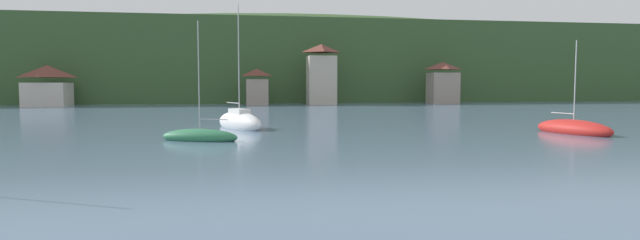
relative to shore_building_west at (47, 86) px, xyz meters
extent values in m
cube|color=#38562D|center=(35.69, 36.46, 4.97)|extent=(352.00, 62.88, 16.87)
ellipsoid|color=#38562D|center=(54.15, 52.18, 2.44)|extent=(246.40, 44.02, 35.27)
cube|color=beige|center=(0.00, 0.00, -1.44)|extent=(6.81, 5.97, 4.04)
pyramid|color=brown|center=(0.00, 0.00, 2.52)|extent=(7.15, 6.27, 2.09)
cube|color=gray|center=(35.69, -0.90, -1.13)|extent=(3.87, 4.18, 4.65)
pyramid|color=brown|center=(35.69, -0.90, 2.45)|extent=(4.06, 4.39, 1.35)
cube|color=#BCB29E|center=(47.59, -0.79, 1.02)|extent=(5.11, 4.39, 8.96)
pyramid|color=brown|center=(47.59, -0.79, 6.92)|extent=(5.36, 4.61, 1.54)
cube|color=gray|center=(71.39, -0.93, -0.48)|extent=(5.33, 4.11, 5.95)
pyramid|color=brown|center=(71.39, -0.93, 3.83)|extent=(5.60, 4.32, 1.44)
ellipsoid|color=red|center=(58.03, -58.07, -3.11)|extent=(3.86, 7.13, 1.54)
cylinder|color=#B7B7BC|center=(58.03, -58.07, 0.61)|extent=(0.08, 0.08, 6.60)
cylinder|color=#ADADB2|center=(57.75, -57.00, -1.90)|extent=(0.63, 2.15, 0.07)
ellipsoid|color=white|center=(31.89, -48.71, -3.00)|extent=(4.91, 7.58, 2.04)
cylinder|color=#B7B7BC|center=(31.89, -48.71, 2.50)|extent=(0.09, 0.09, 9.89)
cylinder|color=#ADADB2|center=(31.35, -47.53, -1.25)|extent=(1.16, 2.39, 0.08)
cube|color=silver|center=(31.89, -48.71, -2.09)|extent=(1.97, 2.55, 0.70)
ellipsoid|color=#2D754C|center=(29.02, -58.21, -3.20)|extent=(5.82, 3.72, 1.15)
cylinder|color=#B7B7BC|center=(29.02, -58.21, 0.98)|extent=(0.07, 0.07, 7.72)
cylinder|color=#ADADB2|center=(29.99, -58.60, -1.96)|extent=(1.96, 0.85, 0.06)
camera|label=1|loc=(31.32, -94.70, 0.58)|focal=28.80mm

